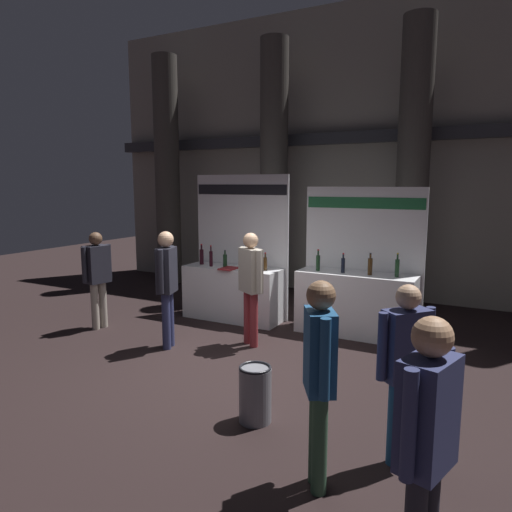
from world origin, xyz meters
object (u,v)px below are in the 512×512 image
object	(u,v)px
exhibitor_booth_0	(234,285)
visitor_3	(167,280)
trash_bin	(255,394)
visitor_0	(251,279)
visitor_5	(427,436)
exhibitor_booth_1	(356,298)
visitor_1	(319,369)
visitor_6	(405,360)
visitor_2	(97,271)

from	to	relation	value
exhibitor_booth_0	visitor_3	distance (m)	1.82
trash_bin	visitor_0	bearing A→B (deg)	119.52
exhibitor_booth_0	trash_bin	bearing A→B (deg)	-56.26
visitor_5	visitor_3	bearing A→B (deg)	-107.73
exhibitor_booth_1	visitor_1	size ratio (longest dim) A/B	1.40
visitor_1	visitor_5	distance (m)	1.11
exhibitor_booth_0	visitor_3	bearing A→B (deg)	-93.02
visitor_0	visitor_5	world-z (taller)	same
trash_bin	exhibitor_booth_0	bearing A→B (deg)	123.74
exhibitor_booth_0	visitor_0	xyz separation A→B (m)	(0.94, -1.11, 0.40)
visitor_3	visitor_6	distance (m)	3.90
visitor_2	visitor_5	xyz separation A→B (m)	(5.62, -2.94, 0.04)
exhibitor_booth_0	visitor_1	bearing A→B (deg)	-51.70
trash_bin	visitor_2	world-z (taller)	visitor_2
visitor_0	visitor_3	bearing A→B (deg)	65.02
visitor_1	visitor_2	world-z (taller)	visitor_1
trash_bin	visitor_6	xyz separation A→B (m)	(1.46, -0.04, 0.64)
trash_bin	visitor_1	bearing A→B (deg)	-37.04
visitor_0	visitor_2	world-z (taller)	visitor_0
visitor_2	visitor_3	bearing A→B (deg)	92.68
visitor_3	visitor_6	bearing A→B (deg)	-128.49
visitor_1	visitor_0	bearing A→B (deg)	7.54
visitor_5	visitor_6	world-z (taller)	visitor_5
visitor_0	visitor_1	size ratio (longest dim) A/B	1.01
exhibitor_booth_1	visitor_3	xyz separation A→B (m)	(-2.29, -1.92, 0.42)
visitor_0	visitor_3	distance (m)	1.23
trash_bin	visitor_3	size ratio (longest dim) A/B	0.34
visitor_1	visitor_3	size ratio (longest dim) A/B	0.98
trash_bin	visitor_5	world-z (taller)	visitor_5
visitor_1	visitor_3	bearing A→B (deg)	26.74
exhibitor_booth_0	visitor_6	world-z (taller)	exhibitor_booth_0
visitor_0	trash_bin	bearing A→B (deg)	151.91
trash_bin	visitor_2	bearing A→B (deg)	157.69
visitor_3	visitor_5	bearing A→B (deg)	-141.93
visitor_1	exhibitor_booth_0	bearing A→B (deg)	8.46
exhibitor_booth_0	visitor_2	world-z (taller)	exhibitor_booth_0
visitor_2	visitor_6	size ratio (longest dim) A/B	1.02
visitor_0	visitor_2	xyz separation A→B (m)	(-2.66, -0.45, -0.04)
visitor_2	visitor_5	world-z (taller)	visitor_5
exhibitor_booth_0	visitor_6	size ratio (longest dim) A/B	1.62
visitor_3	visitor_6	size ratio (longest dim) A/B	1.09
exhibitor_booth_1	visitor_1	world-z (taller)	exhibitor_booth_1
visitor_2	exhibitor_booth_1	bearing A→B (deg)	123.68
exhibitor_booth_1	visitor_3	bearing A→B (deg)	-140.05
visitor_5	visitor_0	bearing A→B (deg)	-122.31
visitor_2	exhibitor_booth_0	bearing A→B (deg)	142.32
exhibitor_booth_0	visitor_2	bearing A→B (deg)	-137.82
exhibitor_booth_0	visitor_1	xyz separation A→B (m)	(3.02, -3.82, 0.38)
visitor_0	visitor_6	size ratio (longest dim) A/B	1.07
visitor_1	visitor_2	bearing A→B (deg)	34.59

